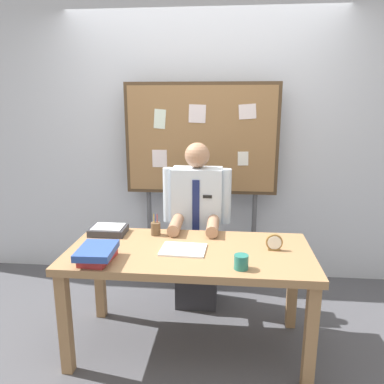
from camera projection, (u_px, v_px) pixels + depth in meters
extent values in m
plane|color=#4C4C51|center=(190.00, 346.00, 2.67)|extent=(12.00, 12.00, 0.00)
cube|color=silver|center=(203.00, 139.00, 3.55)|extent=(6.40, 0.08, 2.70)
cube|color=#9E754C|center=(189.00, 253.00, 2.50)|extent=(1.62, 0.77, 0.05)
cube|color=#9E754C|center=(65.00, 324.00, 2.35)|extent=(0.07, 0.07, 0.69)
cube|color=#9E754C|center=(310.00, 338.00, 2.21)|extent=(0.07, 0.07, 0.69)
cube|color=#9E754C|center=(100.00, 277.00, 2.98)|extent=(0.07, 0.07, 0.69)
cube|color=#9E754C|center=(293.00, 285.00, 2.83)|extent=(0.07, 0.07, 0.69)
cube|color=#2D2D33|center=(197.00, 279.00, 3.21)|extent=(0.34, 0.30, 0.44)
cube|color=silver|center=(197.00, 213.00, 3.07)|extent=(0.40, 0.22, 0.74)
sphere|color=#A87A5B|center=(197.00, 155.00, 2.96)|extent=(0.20, 0.20, 0.20)
cylinder|color=silver|center=(169.00, 195.00, 3.04)|extent=(0.09, 0.09, 0.44)
cylinder|color=silver|center=(226.00, 196.00, 2.99)|extent=(0.09, 0.09, 0.44)
cylinder|color=#A87A5B|center=(176.00, 225.00, 2.84)|extent=(0.09, 0.30, 0.09)
cylinder|color=#A87A5B|center=(213.00, 226.00, 2.81)|extent=(0.09, 0.30, 0.09)
cube|color=navy|center=(196.00, 210.00, 2.95)|extent=(0.06, 0.01, 0.48)
cube|color=black|center=(207.00, 197.00, 2.91)|extent=(0.07, 0.01, 0.02)
cube|color=#4C3823|center=(201.00, 139.00, 3.36)|extent=(1.38, 0.05, 0.99)
cube|color=olive|center=(201.00, 139.00, 3.35)|extent=(1.32, 0.04, 0.93)
cylinder|color=#59595E|center=(150.00, 233.00, 3.65)|extent=(0.04, 0.04, 0.90)
cylinder|color=#59595E|center=(253.00, 236.00, 3.56)|extent=(0.04, 0.04, 0.90)
cube|color=silver|center=(197.00, 114.00, 3.27)|extent=(0.15, 0.00, 0.16)
cube|color=silver|center=(160.00, 119.00, 3.32)|extent=(0.12, 0.00, 0.18)
cube|color=silver|center=(160.00, 159.00, 3.40)|extent=(0.13, 0.00, 0.16)
cube|color=white|center=(243.00, 159.00, 3.33)|extent=(0.10, 0.00, 0.13)
cube|color=silver|center=(247.00, 112.00, 3.23)|extent=(0.16, 0.00, 0.14)
cube|color=#B22D2D|center=(98.00, 257.00, 2.32)|extent=(0.19, 0.26, 0.05)
cube|color=#2D4C99|center=(97.00, 251.00, 2.29)|extent=(0.22, 0.29, 0.04)
cube|color=white|center=(183.00, 250.00, 2.48)|extent=(0.31, 0.25, 0.01)
cylinder|color=olive|center=(274.00, 242.00, 2.48)|extent=(0.11, 0.02, 0.11)
cylinder|color=white|center=(274.00, 243.00, 2.46)|extent=(0.09, 0.00, 0.09)
cube|color=olive|center=(274.00, 249.00, 2.49)|extent=(0.08, 0.04, 0.01)
cylinder|color=#267266|center=(241.00, 262.00, 2.20)|extent=(0.09, 0.09, 0.09)
cylinder|color=brown|center=(156.00, 229.00, 2.76)|extent=(0.07, 0.07, 0.09)
cylinder|color=#263399|center=(155.00, 223.00, 2.76)|extent=(0.01, 0.01, 0.15)
cylinder|color=maroon|center=(157.00, 224.00, 2.75)|extent=(0.01, 0.01, 0.15)
cylinder|color=gold|center=(154.00, 223.00, 2.75)|extent=(0.01, 0.01, 0.15)
cube|color=#333338|center=(108.00, 230.00, 2.79)|extent=(0.26, 0.20, 0.05)
cube|color=white|center=(108.00, 227.00, 2.78)|extent=(0.22, 0.17, 0.01)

